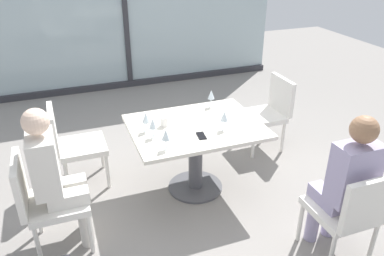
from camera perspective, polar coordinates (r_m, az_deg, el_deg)
ground_plane at (r=4.03m, az=0.50°, el=-8.87°), size 12.00×12.00×0.00m
window_wall_backdrop at (r=6.45m, az=-9.99°, el=16.42°), size 5.17×0.10×2.70m
dining_table_main at (r=3.73m, az=0.53°, el=-2.00°), size 1.25×0.95×0.73m
chair_front_right at (r=3.19m, az=22.68°, el=-11.24°), size 0.46×0.50×0.87m
chair_side_end at (r=3.29m, az=-21.21°, el=-9.66°), size 0.50×0.46×0.87m
chair_far_right at (r=4.64m, az=11.48°, el=2.77°), size 0.50×0.46×0.87m
chair_far_left at (r=4.03m, az=-17.58°, el=-1.94°), size 0.50×0.46×0.87m
person_front_right at (r=3.14m, az=22.05°, el=-7.22°), size 0.34×0.39×1.26m
person_side_end at (r=3.17m, az=-19.86°, el=-6.41°), size 0.39×0.34×1.26m
wine_glass_0 at (r=3.52m, az=4.86°, el=1.71°), size 0.07×0.07×0.18m
wine_glass_1 at (r=3.51m, az=-6.91°, el=1.48°), size 0.07×0.07×0.18m
wine_glass_2 at (r=4.00m, az=2.89°, el=4.97°), size 0.07×0.07×0.18m
wine_glass_3 at (r=3.39m, az=-5.88°, el=0.62°), size 0.07×0.07×0.18m
wine_glass_4 at (r=3.19m, az=-3.94°, el=-1.09°), size 0.07×0.07×0.18m
coffee_cup at (r=3.62m, az=-4.18°, el=0.98°), size 0.08×0.08×0.09m
cell_phone_on_table at (r=3.45m, az=1.40°, el=-1.17°), size 0.09×0.15×0.01m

